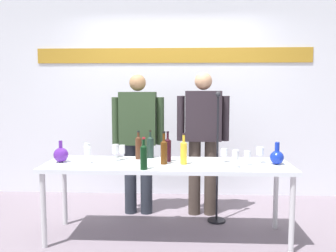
# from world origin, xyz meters

# --- Properties ---
(ground_plane) EXTENTS (10.00, 10.00, 0.00)m
(ground_plane) POSITION_xyz_m (0.00, 0.00, 0.00)
(ground_plane) COLOR slate
(back_wall) EXTENTS (5.31, 0.11, 3.00)m
(back_wall) POSITION_xyz_m (0.00, 1.53, 1.50)
(back_wall) COLOR silver
(back_wall) RESTS_ON ground
(display_table) EXTENTS (2.38, 0.68, 0.75)m
(display_table) POSITION_xyz_m (0.00, 0.00, 0.69)
(display_table) COLOR silver
(display_table) RESTS_ON ground
(decanter_blue_left) EXTENTS (0.14, 0.14, 0.21)m
(decanter_blue_left) POSITION_xyz_m (-1.05, 0.00, 0.82)
(decanter_blue_left) COLOR #562391
(decanter_blue_left) RESTS_ON display_table
(decanter_blue_right) EXTENTS (0.13, 0.13, 0.21)m
(decanter_blue_right) POSITION_xyz_m (1.05, 0.00, 0.82)
(decanter_blue_right) COLOR #132AA2
(decanter_blue_right) RESTS_ON display_table
(presenter_left) EXTENTS (0.61, 0.22, 1.64)m
(presenter_left) POSITION_xyz_m (-0.38, 0.69, 0.93)
(presenter_left) COLOR #272B35
(presenter_left) RESTS_ON ground
(presenter_right) EXTENTS (0.60, 0.22, 1.66)m
(presenter_right) POSITION_xyz_m (0.38, 0.69, 0.95)
(presenter_right) COLOR #41352E
(presenter_right) RESTS_ON ground
(wine_bottle_0) EXTENTS (0.07, 0.07, 0.29)m
(wine_bottle_0) POSITION_xyz_m (-0.20, -0.29, 0.87)
(wine_bottle_0) COLOR black
(wine_bottle_0) RESTS_ON display_table
(wine_bottle_1) EXTENTS (0.07, 0.07, 0.29)m
(wine_bottle_1) POSITION_xyz_m (-0.19, 0.27, 0.87)
(wine_bottle_1) COLOR #1D3027
(wine_bottle_1) RESTS_ON display_table
(wine_bottle_2) EXTENTS (0.06, 0.06, 0.29)m
(wine_bottle_2) POSITION_xyz_m (-0.31, 0.19, 0.88)
(wine_bottle_2) COLOR #452516
(wine_bottle_2) RESTS_ON display_table
(wine_bottle_3) EXTENTS (0.06, 0.06, 0.30)m
(wine_bottle_3) POSITION_xyz_m (0.16, -0.04, 0.87)
(wine_bottle_3) COLOR gold
(wine_bottle_3) RESTS_ON display_table
(wine_bottle_4) EXTENTS (0.06, 0.06, 0.32)m
(wine_bottle_4) POSITION_xyz_m (-0.03, -0.05, 0.88)
(wine_bottle_4) COLOR #4D290B
(wine_bottle_4) RESTS_ON display_table
(wine_bottle_5) EXTENTS (0.07, 0.07, 0.30)m
(wine_bottle_5) POSITION_xyz_m (-0.00, 0.08, 0.88)
(wine_bottle_5) COLOR black
(wine_bottle_5) RESTS_ON display_table
(wine_glass_left_0) EXTENTS (0.07, 0.07, 0.14)m
(wine_glass_left_0) POSITION_xyz_m (-0.56, 0.26, 0.85)
(wine_glass_left_0) COLOR white
(wine_glass_left_0) RESTS_ON display_table
(wine_glass_left_1) EXTENTS (0.06, 0.06, 0.16)m
(wine_glass_left_1) POSITION_xyz_m (-0.78, -0.03, 0.86)
(wine_glass_left_1) COLOR white
(wine_glass_left_1) RESTS_ON display_table
(wine_glass_left_2) EXTENTS (0.06, 0.06, 0.16)m
(wine_glass_left_2) POSITION_xyz_m (-0.53, 0.08, 0.86)
(wine_glass_left_2) COLOR white
(wine_glass_left_2) RESTS_ON display_table
(wine_glass_left_3) EXTENTS (0.06, 0.06, 0.16)m
(wine_glass_left_3) POSITION_xyz_m (-0.84, 0.17, 0.87)
(wine_glass_left_3) COLOR white
(wine_glass_left_3) RESTS_ON display_table
(wine_glass_left_4) EXTENTS (0.06, 0.06, 0.15)m
(wine_glass_left_4) POSITION_xyz_m (-0.47, 0.15, 0.85)
(wine_glass_left_4) COLOR white
(wine_glass_left_4) RESTS_ON display_table
(wine_glass_right_0) EXTENTS (0.07, 0.07, 0.15)m
(wine_glass_right_0) POSITION_xyz_m (0.90, 0.06, 0.86)
(wine_glass_right_0) COLOR white
(wine_glass_right_0) RESTS_ON display_table
(wine_glass_right_1) EXTENTS (0.06, 0.06, 0.14)m
(wine_glass_right_1) POSITION_xyz_m (0.56, 0.06, 0.85)
(wine_glass_right_1) COLOR white
(wine_glass_right_1) RESTS_ON display_table
(wine_glass_right_2) EXTENTS (0.06, 0.06, 0.17)m
(wine_glass_right_2) POSITION_xyz_m (0.63, -0.18, 0.87)
(wine_glass_right_2) COLOR white
(wine_glass_right_2) RESTS_ON display_table
(wine_glass_right_3) EXTENTS (0.06, 0.06, 0.14)m
(wine_glass_right_3) POSITION_xyz_m (0.76, -0.07, 0.85)
(wine_glass_right_3) COLOR white
(wine_glass_right_3) RESTS_ON display_table
(microphone_stand) EXTENTS (0.20, 0.20, 1.44)m
(microphone_stand) POSITION_xyz_m (0.53, 0.45, 0.48)
(microphone_stand) COLOR black
(microphone_stand) RESTS_ON ground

